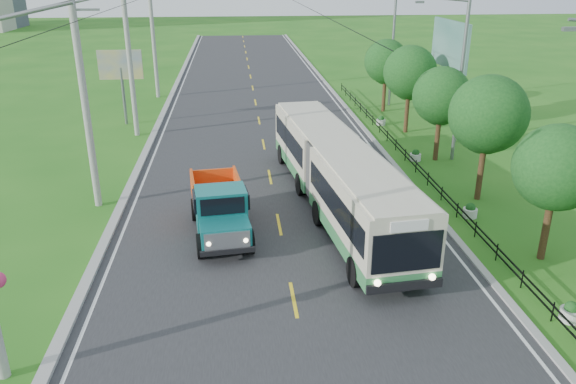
{
  "coord_description": "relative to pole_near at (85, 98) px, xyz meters",
  "views": [
    {
      "loc": [
        -1.75,
        -16.11,
        10.41
      ],
      "look_at": [
        0.3,
        5.06,
        1.9
      ],
      "focal_mm": 35.0,
      "sensor_mm": 36.0,
      "label": 1
    }
  ],
  "objects": [
    {
      "name": "planter_front",
      "position": [
        16.86,
        -11.0,
        -4.81
      ],
      "size": [
        0.64,
        0.64,
        0.67
      ],
      "color": "silver",
      "rests_on": "ground"
    },
    {
      "name": "streetlight_far",
      "position": [
        18.9,
        19.0,
        -0.19
      ],
      "size": [
        3.02,
        0.2,
        9.07
      ],
      "color": "slate",
      "rests_on": "ground"
    },
    {
      "name": "planter_far",
      "position": [
        16.86,
        13.0,
        -4.81
      ],
      "size": [
        0.64,
        0.64,
        0.67
      ],
      "color": "silver",
      "rests_on": "ground"
    },
    {
      "name": "railing_right",
      "position": [
        16.26,
        5.0,
        -4.79
      ],
      "size": [
        0.04,
        40.0,
        0.6
      ],
      "primitive_type": "cube",
      "color": "black",
      "rests_on": "ground"
    },
    {
      "name": "edge_line_right",
      "position": [
        14.91,
        11.0,
        -5.07
      ],
      "size": [
        0.12,
        120.0,
        0.0
      ],
      "primitive_type": "cube",
      "color": "silver",
      "rests_on": "road"
    },
    {
      "name": "billboard_right",
      "position": [
        20.56,
        11.0,
        0.25
      ],
      "size": [
        0.24,
        6.0,
        7.3
      ],
      "color": "slate",
      "rests_on": "ground"
    },
    {
      "name": "curb_right",
      "position": [
        15.41,
        11.0,
        -5.04
      ],
      "size": [
        0.3,
        120.0,
        0.1
      ],
      "primitive_type": "cube",
      "color": "#9E9E99",
      "rests_on": "ground"
    },
    {
      "name": "pole_near",
      "position": [
        0.0,
        0.0,
        0.0
      ],
      "size": [
        3.51,
        0.32,
        10.0
      ],
      "color": "gray",
      "rests_on": "ground"
    },
    {
      "name": "centre_dash",
      "position": [
        8.26,
        -9.0,
        -5.07
      ],
      "size": [
        0.12,
        2.2,
        0.0
      ],
      "primitive_type": "cube",
      "color": "yellow",
      "rests_on": "road"
    },
    {
      "name": "edge_line_left",
      "position": [
        1.61,
        11.0,
        -5.07
      ],
      "size": [
        0.12,
        120.0,
        0.0
      ],
      "primitive_type": "cube",
      "color": "silver",
      "rests_on": "road"
    },
    {
      "name": "tree_second",
      "position": [
        18.12,
        -6.86,
        -1.57
      ],
      "size": [
        3.18,
        3.26,
        5.3
      ],
      "color": "#382314",
      "rests_on": "ground"
    },
    {
      "name": "curb_left",
      "position": [
        1.06,
        11.0,
        -5.02
      ],
      "size": [
        0.4,
        120.0,
        0.15
      ],
      "primitive_type": "cube",
      "color": "#9E9E99",
      "rests_on": "ground"
    },
    {
      "name": "tree_third",
      "position": [
        18.12,
        -0.86,
        -1.11
      ],
      "size": [
        3.6,
        3.62,
        6.0
      ],
      "color": "#382314",
      "rests_on": "ground"
    },
    {
      "name": "pole_far",
      "position": [
        0.0,
        24.0,
        0.0
      ],
      "size": [
        3.51,
        0.32,
        10.0
      ],
      "color": "gray",
      "rests_on": "ground"
    },
    {
      "name": "pole_mid",
      "position": [
        0.0,
        12.0,
        0.0
      ],
      "size": [
        3.51,
        0.32,
        10.0
      ],
      "color": "gray",
      "rests_on": "ground"
    },
    {
      "name": "dump_truck",
      "position": [
        5.74,
        -3.66,
        -3.77
      ],
      "size": [
        2.73,
        5.75,
        2.33
      ],
      "rotation": [
        0.0,
        0.0,
        0.12
      ],
      "color": "#116868",
      "rests_on": "ground"
    },
    {
      "name": "ground",
      "position": [
        8.26,
        -9.0,
        -5.09
      ],
      "size": [
        240.0,
        240.0,
        0.0
      ],
      "primitive_type": "plane",
      "color": "#226518",
      "rests_on": "ground"
    },
    {
      "name": "streetlight_mid",
      "position": [
        18.9,
        5.0,
        -0.19
      ],
      "size": [
        3.02,
        0.2,
        9.07
      ],
      "color": "slate",
      "rests_on": "ground"
    },
    {
      "name": "planter_near",
      "position": [
        16.86,
        -3.0,
        -4.81
      ],
      "size": [
        0.64,
        0.64,
        0.67
      ],
      "color": "silver",
      "rests_on": "ground"
    },
    {
      "name": "tree_fifth",
      "position": [
        18.12,
        11.14,
        -1.24
      ],
      "size": [
        3.48,
        3.52,
        5.8
      ],
      "color": "#382314",
      "rests_on": "ground"
    },
    {
      "name": "road",
      "position": [
        8.26,
        11.0,
        -5.08
      ],
      "size": [
        14.0,
        120.0,
        0.02
      ],
      "primitive_type": "cube",
      "color": "#28282B",
      "rests_on": "ground"
    },
    {
      "name": "tree_back",
      "position": [
        18.12,
        17.14,
        -1.44
      ],
      "size": [
        3.3,
        3.36,
        5.5
      ],
      "color": "#382314",
      "rests_on": "ground"
    },
    {
      "name": "planter_mid",
      "position": [
        16.86,
        5.0,
        -4.81
      ],
      "size": [
        0.64,
        0.64,
        0.67
      ],
      "color": "silver",
      "rests_on": "ground"
    },
    {
      "name": "bus",
      "position": [
        11.0,
        -1.52,
        -3.2
      ],
      "size": [
        4.29,
        16.53,
        3.16
      ],
      "rotation": [
        0.0,
        0.0,
        0.1
      ],
      "color": "#317C43",
      "rests_on": "ground"
    },
    {
      "name": "billboard_left",
      "position": [
        -1.24,
        15.0,
        -1.23
      ],
      "size": [
        3.0,
        0.2,
        5.2
      ],
      "color": "slate",
      "rests_on": "ground"
    },
    {
      "name": "tree_fourth",
      "position": [
        18.12,
        5.14,
        -1.51
      ],
      "size": [
        3.24,
        3.31,
        5.4
      ],
      "color": "#382314",
      "rests_on": "ground"
    }
  ]
}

